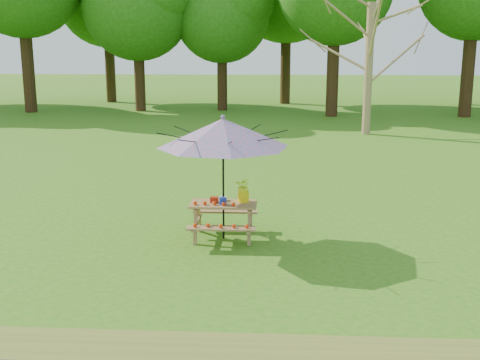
{
  "coord_description": "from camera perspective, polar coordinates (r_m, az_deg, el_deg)",
  "views": [
    {
      "loc": [
        -0.57,
        -8.98,
        3.49
      ],
      "look_at": [
        -1.18,
        1.47,
        1.1
      ],
      "focal_mm": 45.0,
      "sensor_mm": 36.0,
      "label": 1
    }
  ],
  "objects": [
    {
      "name": "tomatoes_row",
      "position": [
        10.7,
        -2.47,
        -2.25
      ],
      "size": [
        0.77,
        0.13,
        0.07
      ],
      "primitive_type": null,
      "color": "#ED3408",
      "rests_on": "picnic_table"
    },
    {
      "name": "patio_umbrella",
      "position": [
        10.61,
        -1.62,
        4.5
      ],
      "size": [
        2.78,
        2.78,
        2.27
      ],
      "color": "black",
      "rests_on": "ground"
    },
    {
      "name": "drygrass_strip",
      "position": [
        7.12,
        7.8,
        -16.59
      ],
      "size": [
        120.0,
        1.2,
        0.01
      ],
      "primitive_type": "cube",
      "color": "olive",
      "rests_on": "ground"
    },
    {
      "name": "produce_bins",
      "position": [
        10.86,
        -1.91,
        -1.91
      ],
      "size": [
        0.31,
        0.42,
        0.13
      ],
      "color": "#AD250D",
      "rests_on": "picnic_table"
    },
    {
      "name": "ground",
      "position": [
        9.65,
        6.56,
        -8.42
      ],
      "size": [
        120.0,
        120.0,
        0.0
      ],
      "primitive_type": "plane",
      "color": "#2F7516",
      "rests_on": "ground"
    },
    {
      "name": "picnic_table",
      "position": [
        10.96,
        -1.57,
        -3.93
      ],
      "size": [
        1.2,
        1.32,
        0.67
      ],
      "color": "olive",
      "rests_on": "ground"
    },
    {
      "name": "flower_bucket",
      "position": [
        10.89,
        0.33,
        -0.85
      ],
      "size": [
        0.32,
        0.3,
        0.45
      ],
      "color": "yellow",
      "rests_on": "picnic_table"
    }
  ]
}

